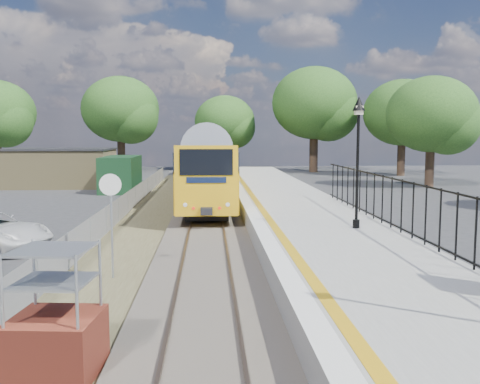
{
  "coord_description": "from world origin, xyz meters",
  "views": [
    {
      "loc": [
        0.13,
        -12.37,
        4.15
      ],
      "look_at": [
        1.3,
        7.92,
        2.0
      ],
      "focal_mm": 40.0,
      "sensor_mm": 36.0,
      "label": 1
    }
  ],
  "objects": [
    {
      "name": "tree_line",
      "position": [
        1.4,
        42.0,
        6.61
      ],
      "size": [
        56.8,
        43.8,
        11.88
      ],
      "color": "#332319",
      "rests_on": "ground"
    },
    {
      "name": "outbuilding",
      "position": [
        -10.91,
        31.21,
        1.52
      ],
      "size": [
        10.8,
        10.1,
        3.12
      ],
      "color": "#907F51",
      "rests_on": "ground"
    },
    {
      "name": "wire_fence",
      "position": [
        -4.2,
        12.0,
        0.6
      ],
      "size": [
        0.06,
        52.0,
        1.2
      ],
      "color": "#999EA3",
      "rests_on": "ground"
    },
    {
      "name": "palisade_fence",
      "position": [
        6.55,
        2.24,
        1.84
      ],
      "size": [
        0.12,
        26.0,
        2.0
      ],
      "color": "black",
      "rests_on": "platform"
    },
    {
      "name": "platform",
      "position": [
        4.2,
        8.0,
        0.45
      ],
      "size": [
        5.0,
        70.0,
        0.9
      ],
      "primitive_type": "cube",
      "color": "gray",
      "rests_on": "ground"
    },
    {
      "name": "train",
      "position": [
        0.0,
        30.58,
        2.34
      ],
      "size": [
        2.82,
        40.83,
        3.51
      ],
      "color": "gold",
      "rests_on": "ground"
    },
    {
      "name": "track_bed",
      "position": [
        -0.47,
        9.67,
        0.09
      ],
      "size": [
        5.9,
        80.0,
        0.29
      ],
      "color": "#473F38",
      "rests_on": "ground"
    },
    {
      "name": "speed_sign",
      "position": [
        -2.67,
        2.87,
        2.13
      ],
      "size": [
        0.62,
        0.11,
        3.08
      ],
      "rotation": [
        0.0,
        0.0,
        0.05
      ],
      "color": "#999EA3",
      "rests_on": "ground"
    },
    {
      "name": "brick_plinth",
      "position": [
        -2.5,
        -3.4,
        1.11
      ],
      "size": [
        1.56,
        1.56,
        2.3
      ],
      "rotation": [
        0.0,
        0.0,
        -0.1
      ],
      "color": "maroon",
      "rests_on": "ground"
    },
    {
      "name": "platform_edge",
      "position": [
        2.14,
        8.0,
        0.9
      ],
      "size": [
        0.9,
        70.0,
        0.01
      ],
      "color": "silver",
      "rests_on": "platform"
    },
    {
      "name": "victorian_lamp_north",
      "position": [
        5.3,
        6.0,
        4.3
      ],
      "size": [
        0.44,
        0.44,
        4.6
      ],
      "color": "black",
      "rests_on": "platform"
    },
    {
      "name": "ground",
      "position": [
        0.0,
        0.0,
        0.0
      ],
      "size": [
        120.0,
        120.0,
        0.0
      ],
      "primitive_type": "plane",
      "color": "#2D2D30",
      "rests_on": "ground"
    }
  ]
}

